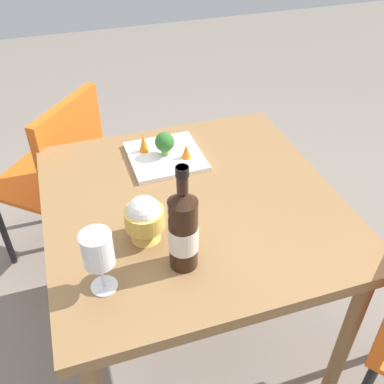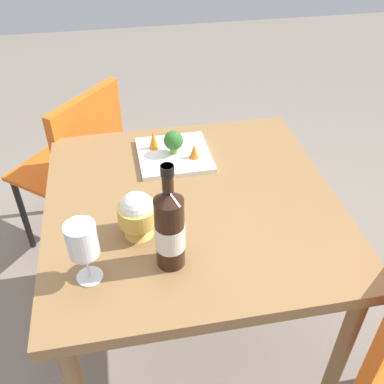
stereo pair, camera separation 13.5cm
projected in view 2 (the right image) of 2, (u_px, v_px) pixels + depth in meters
name	position (u px, v px, depth m)	size (l,w,h in m)	color
ground_plane	(192.00, 338.00, 1.84)	(8.00, 8.00, 0.00)	gray
dining_table	(192.00, 220.00, 1.42)	(0.90, 0.90, 0.76)	olive
chair_by_wall	(80.00, 159.00, 1.95)	(0.56, 0.56, 0.85)	orange
wine_bottle	(170.00, 228.00, 1.09)	(0.08, 0.08, 0.31)	black
wine_glass	(82.00, 241.00, 1.05)	(0.08, 0.08, 0.18)	white
rice_bowl	(137.00, 214.00, 1.21)	(0.11, 0.11, 0.14)	gold
serving_plate	(174.00, 155.00, 1.55)	(0.25, 0.25, 0.02)	white
broccoli_floret	(173.00, 141.00, 1.51)	(0.07, 0.07, 0.09)	#729E4C
carrot_garnish_left	(194.00, 151.00, 1.51)	(0.03, 0.03, 0.05)	orange
carrot_garnish_right	(154.00, 140.00, 1.55)	(0.03, 0.03, 0.07)	orange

